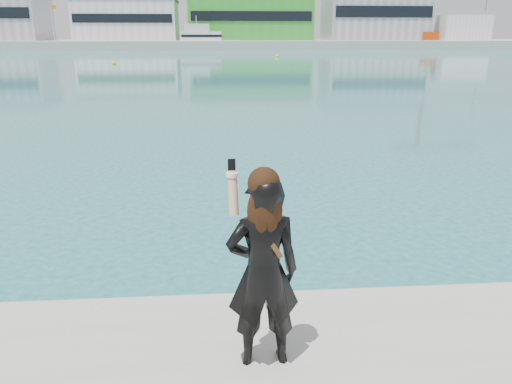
% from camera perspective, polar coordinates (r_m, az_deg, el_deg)
% --- Properties ---
extents(far_quay, '(320.00, 40.00, 2.00)m').
position_cam_1_polar(far_quay, '(133.72, -4.38, 16.49)').
color(far_quay, '#9E9E99').
rests_on(far_quay, ground).
extents(warehouse_white, '(24.48, 15.35, 9.50)m').
position_cam_1_polar(warehouse_white, '(133.40, -14.44, 18.50)').
color(warehouse_white, silver).
rests_on(warehouse_white, far_quay).
extents(warehouse_green, '(30.60, 16.36, 10.50)m').
position_cam_1_polar(warehouse_green, '(132.03, -0.76, 19.25)').
color(warehouse_green, green).
rests_on(warehouse_green, far_quay).
extents(warehouse_grey_right, '(25.50, 15.35, 12.50)m').
position_cam_1_polar(warehouse_grey_right, '(137.96, 13.42, 19.14)').
color(warehouse_grey_right, gray).
rests_on(warehouse_grey_right, far_quay).
extents(ancillary_shed, '(12.00, 10.00, 6.00)m').
position_cam_1_polar(ancillary_shed, '(144.14, 22.31, 16.97)').
color(ancillary_shed, silver).
rests_on(ancillary_shed, far_quay).
extents(flagpole_left, '(1.28, 0.16, 8.00)m').
position_cam_1_polar(flagpole_left, '(130.11, -22.21, 17.73)').
color(flagpole_left, silver).
rests_on(flagpole_left, far_quay).
extents(flagpole_right, '(1.28, 0.16, 8.00)m').
position_cam_1_polar(flagpole_right, '(126.83, 6.20, 18.89)').
color(flagpole_right, silver).
rests_on(flagpole_right, far_quay).
extents(motor_yacht, '(16.33, 6.78, 7.39)m').
position_cam_1_polar(motor_yacht, '(117.64, -6.12, 16.83)').
color(motor_yacht, white).
rests_on(motor_yacht, ground).
extents(buoy_near, '(0.50, 0.50, 0.50)m').
position_cam_1_polar(buoy_near, '(80.87, 2.41, 15.15)').
color(buoy_near, '#FDFF0D').
rests_on(buoy_near, ground).
extents(buoy_extra, '(0.50, 0.50, 0.50)m').
position_cam_1_polar(buoy_extra, '(63.20, -15.92, 13.84)').
color(buoy_extra, '#FDFF0D').
rests_on(buoy_extra, ground).
extents(woman, '(0.61, 0.42, 1.69)m').
position_cam_1_polar(woman, '(3.97, 0.80, -8.56)').
color(woman, black).
rests_on(woman, near_quay).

